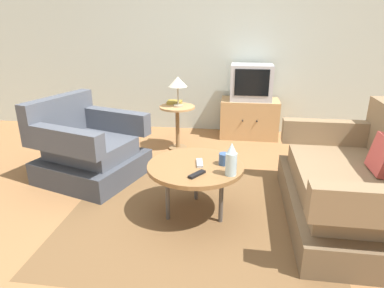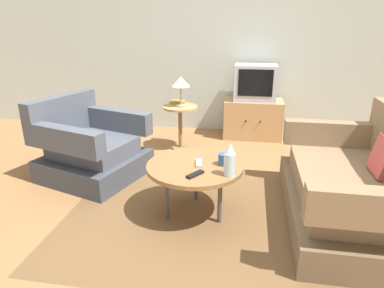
{
  "view_description": "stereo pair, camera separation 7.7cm",
  "coord_description": "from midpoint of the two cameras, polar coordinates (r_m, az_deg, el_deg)",
  "views": [
    {
      "loc": [
        0.3,
        -2.65,
        1.59
      ],
      "look_at": [
        -0.09,
        0.16,
        0.55
      ],
      "focal_mm": 31.7,
      "sensor_mm": 36.0,
      "label": 1
    },
    {
      "loc": [
        0.37,
        -2.64,
        1.59
      ],
      "look_at": [
        -0.09,
        0.16,
        0.55
      ],
      "focal_mm": 31.7,
      "sensor_mm": 36.0,
      "label": 2
    }
  ],
  "objects": [
    {
      "name": "armchair",
      "position": [
        3.76,
        -17.72,
        -1.02
      ],
      "size": [
        1.16,
        1.14,
        0.84
      ],
      "rotation": [
        0.0,
        0.0,
        -1.88
      ],
      "color": "#3E424B",
      "rests_on": "ground"
    },
    {
      "name": "book",
      "position": [
        4.45,
        -3.46,
        7.04
      ],
      "size": [
        0.19,
        0.16,
        0.03
      ],
      "rotation": [
        0.0,
        0.0,
        0.01
      ],
      "color": "olive",
      "rests_on": "side_table"
    },
    {
      "name": "vase",
      "position": [
        2.6,
        5.78,
        -2.68
      ],
      "size": [
        0.09,
        0.09,
        0.26
      ],
      "color": "silver",
      "rests_on": "coffee_table"
    },
    {
      "name": "back_wall",
      "position": [
        5.1,
        4.22,
        17.32
      ],
      "size": [
        9.0,
        0.12,
        2.7
      ],
      "primitive_type": "cube",
      "color": "#B2BCB2",
      "rests_on": "ground"
    },
    {
      "name": "side_table",
      "position": [
        4.35,
        -2.98,
        4.27
      ],
      "size": [
        0.45,
        0.45,
        0.57
      ],
      "color": "tan",
      "rests_on": "ground"
    },
    {
      "name": "tv_remote_silver",
      "position": [
        2.83,
        0.51,
        -3.21
      ],
      "size": [
        0.07,
        0.17,
        0.02
      ],
      "rotation": [
        0.0,
        0.0,
        1.73
      ],
      "color": "#B2B2B7",
      "rests_on": "coffee_table"
    },
    {
      "name": "mug",
      "position": [
        2.81,
        4.75,
        -2.54
      ],
      "size": [
        0.14,
        0.09,
        0.1
      ],
      "color": "#335184",
      "rests_on": "coffee_table"
    },
    {
      "name": "coffee_table",
      "position": [
        2.83,
        -0.2,
        -4.1
      ],
      "size": [
        0.81,
        0.81,
        0.46
      ],
      "color": "olive",
      "rests_on": "ground"
    },
    {
      "name": "ground_plane",
      "position": [
        3.1,
        0.52,
        -10.7
      ],
      "size": [
        16.0,
        16.0,
        0.0
      ],
      "primitive_type": "plane",
      "color": "olive"
    },
    {
      "name": "tv_stand",
      "position": [
        4.93,
        9.15,
        4.31
      ],
      "size": [
        0.81,
        0.48,
        0.54
      ],
      "color": "tan",
      "rests_on": "ground"
    },
    {
      "name": "table_lamp",
      "position": [
        4.24,
        -2.94,
        10.23
      ],
      "size": [
        0.23,
        0.23,
        0.37
      ],
      "color": "#9E937A",
      "rests_on": "side_table"
    },
    {
      "name": "area_rug",
      "position": [
        3.03,
        -0.19,
        -11.48
      ],
      "size": [
        2.18,
        1.98,
        0.0
      ],
      "primitive_type": "cube",
      "color": "brown",
      "rests_on": "ground"
    },
    {
      "name": "couch",
      "position": [
        3.09,
        25.23,
        -6.7
      ],
      "size": [
        0.95,
        1.6,
        0.9
      ],
      "rotation": [
        0.0,
        0.0,
        1.56
      ],
      "color": "brown",
      "rests_on": "ground"
    },
    {
      "name": "tv_remote_dark",
      "position": [
        2.62,
        -0.02,
        -5.12
      ],
      "size": [
        0.13,
        0.16,
        0.02
      ],
      "rotation": [
        0.0,
        0.0,
        4.12
      ],
      "color": "black",
      "rests_on": "coffee_table"
    },
    {
      "name": "television",
      "position": [
        4.81,
        9.49,
        10.19
      ],
      "size": [
        0.57,
        0.4,
        0.49
      ],
      "color": "#B7B7BC",
      "rests_on": "tv_stand"
    }
  ]
}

